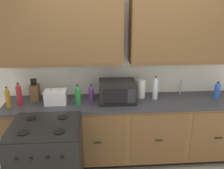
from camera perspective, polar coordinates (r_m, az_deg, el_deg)
The scene contains 14 objects.
wall_unit at distance 3.22m, azimuth 3.26°, elevation 9.63°, with size 4.41×0.40×2.43m.
counter_run at distance 3.44m, azimuth 3.29°, elevation -10.82°, with size 3.24×0.64×0.92m.
stove_range at distance 2.95m, azimuth -15.02°, elevation -17.33°, with size 0.76×0.68×0.95m.
microwave at distance 3.17m, azimuth 1.29°, elevation -1.69°, with size 0.48×0.37×0.28m.
toaster at distance 3.20m, azimuth -13.33°, elevation -2.90°, with size 0.28×0.18×0.19m.
knife_block at distance 3.39m, azimuth -17.98°, elevation -1.74°, with size 0.11×0.14×0.31m.
sink_faucet at distance 3.59m, azimuth 16.07°, elevation -0.63°, with size 0.02×0.02×0.20m, color #B2B5BA.
paper_towel_roll at distance 3.33m, azimuth 6.99°, elevation -0.99°, with size 0.12×0.12×0.26m, color white.
bottle_clear at distance 3.30m, azimuth 10.37°, elevation -0.86°, with size 0.07×0.07×0.32m.
bottle_red at distance 3.27m, azimuth -21.37°, elevation -2.22°, with size 0.07×0.07×0.31m.
bottle_green at distance 3.10m, azimuth -8.17°, elevation -2.52°, with size 0.08×0.08×0.28m.
bottle_blue at distance 3.62m, azimuth 23.90°, elevation -1.15°, with size 0.08×0.08×0.23m.
bottle_amber at distance 3.26m, azimuth -23.71°, elevation -2.87°, with size 0.06×0.06×0.28m.
bottle_violet at distance 3.20m, azimuth -4.99°, elevation -2.04°, with size 0.07×0.07×0.24m.
Camera 1 is at (-0.40, -2.65, 2.20)m, focal length 38.17 mm.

